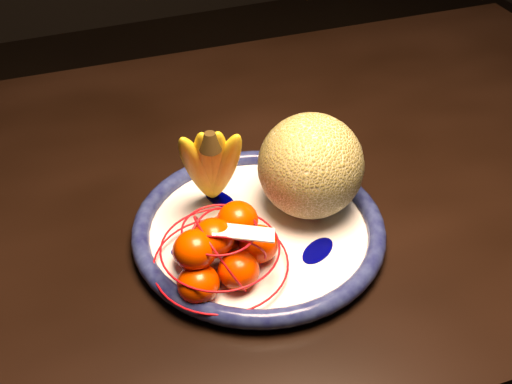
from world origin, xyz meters
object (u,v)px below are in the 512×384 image
object	(u,v)px
fruit_bowl	(259,229)
dining_table	(266,211)
cantaloupe	(311,166)
banana_bunch	(211,163)
mandarin_bag	(221,249)

from	to	relation	value
fruit_bowl	dining_table	bearing A→B (deg)	63.80
cantaloupe	banana_bunch	xyz separation A→B (m)	(-0.12, 0.04, 0.01)
mandarin_bag	dining_table	bearing A→B (deg)	53.48
fruit_bowl	cantaloupe	size ratio (longest dim) A/B	2.38
fruit_bowl	mandarin_bag	size ratio (longest dim) A/B	1.65
dining_table	cantaloupe	size ratio (longest dim) A/B	10.33
cantaloupe	mandarin_bag	xyz separation A→B (m)	(-0.15, -0.07, -0.04)
banana_bunch	mandarin_bag	size ratio (longest dim) A/B	0.78
banana_bunch	dining_table	bearing A→B (deg)	48.05
banana_bunch	mandarin_bag	bearing A→B (deg)	-87.72
dining_table	banana_bunch	xyz separation A→B (m)	(-0.11, -0.07, 0.17)
cantaloupe	banana_bunch	world-z (taller)	banana_bunch
fruit_bowl	cantaloupe	distance (m)	0.11
cantaloupe	mandarin_bag	size ratio (longest dim) A/B	0.69
dining_table	mandarin_bag	size ratio (longest dim) A/B	7.14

